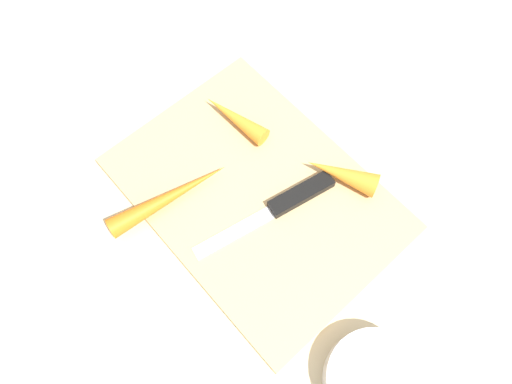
{
  "coord_description": "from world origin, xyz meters",
  "views": [
    {
      "loc": [
        0.18,
        -0.16,
        0.56
      ],
      "look_at": [
        0.0,
        0.0,
        0.01
      ],
      "focal_mm": 32.52,
      "sensor_mm": 36.0,
      "label": 1
    }
  ],
  "objects_px": {
    "carrot_shortest": "(341,174)",
    "small_bowl": "(374,381)",
    "cutting_board": "(256,194)",
    "knife": "(293,199)",
    "carrot_medium": "(235,118)",
    "carrot_longest": "(170,197)"
  },
  "relations": [
    {
      "from": "carrot_longest",
      "to": "knife",
      "type": "bearing_deg",
      "value": -31.56
    },
    {
      "from": "cutting_board",
      "to": "small_bowl",
      "type": "bearing_deg",
      "value": -12.17
    },
    {
      "from": "carrot_shortest",
      "to": "small_bowl",
      "type": "distance_m",
      "value": 0.25
    },
    {
      "from": "carrot_medium",
      "to": "small_bowl",
      "type": "bearing_deg",
      "value": 154.31
    },
    {
      "from": "carrot_shortest",
      "to": "small_bowl",
      "type": "bearing_deg",
      "value": 116.43
    },
    {
      "from": "knife",
      "to": "carrot_shortest",
      "type": "distance_m",
      "value": 0.07
    },
    {
      "from": "knife",
      "to": "small_bowl",
      "type": "bearing_deg",
      "value": 80.34
    },
    {
      "from": "knife",
      "to": "carrot_longest",
      "type": "bearing_deg",
      "value": -30.39
    },
    {
      "from": "cutting_board",
      "to": "carrot_longest",
      "type": "distance_m",
      "value": 0.11
    },
    {
      "from": "carrot_longest",
      "to": "carrot_shortest",
      "type": "distance_m",
      "value": 0.22
    },
    {
      "from": "carrot_medium",
      "to": "small_bowl",
      "type": "height_order",
      "value": "carrot_medium"
    },
    {
      "from": "cutting_board",
      "to": "carrot_shortest",
      "type": "distance_m",
      "value": 0.11
    },
    {
      "from": "cutting_board",
      "to": "small_bowl",
      "type": "height_order",
      "value": "small_bowl"
    },
    {
      "from": "knife",
      "to": "carrot_shortest",
      "type": "relative_size",
      "value": 2.17
    },
    {
      "from": "cutting_board",
      "to": "knife",
      "type": "bearing_deg",
      "value": 33.57
    },
    {
      "from": "knife",
      "to": "carrot_medium",
      "type": "bearing_deg",
      "value": -87.84
    },
    {
      "from": "knife",
      "to": "cutting_board",
      "type": "bearing_deg",
      "value": -45.29
    },
    {
      "from": "carrot_medium",
      "to": "cutting_board",
      "type": "bearing_deg",
      "value": 144.24
    },
    {
      "from": "cutting_board",
      "to": "carrot_longest",
      "type": "relative_size",
      "value": 2.19
    },
    {
      "from": "cutting_board",
      "to": "carrot_shortest",
      "type": "xyz_separation_m",
      "value": [
        0.06,
        0.09,
        0.02
      ]
    },
    {
      "from": "carrot_shortest",
      "to": "knife",
      "type": "bearing_deg",
      "value": 47.85
    },
    {
      "from": "knife",
      "to": "carrot_shortest",
      "type": "bearing_deg",
      "value": 175.32
    }
  ]
}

